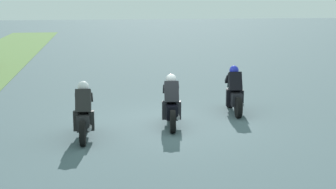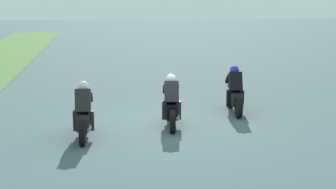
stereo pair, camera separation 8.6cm
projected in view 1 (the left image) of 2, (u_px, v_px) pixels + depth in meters
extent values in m
plane|color=#405358|center=(168.00, 124.00, 14.52)|extent=(120.00, 120.00, 0.00)
cylinder|color=black|center=(230.00, 98.00, 16.50)|extent=(0.65, 0.19, 0.64)
cylinder|color=black|center=(238.00, 108.00, 15.13)|extent=(0.65, 0.19, 0.64)
cube|color=black|center=(234.00, 97.00, 15.78)|extent=(1.12, 0.40, 0.40)
ellipsoid|color=black|center=(234.00, 88.00, 15.82)|extent=(0.50, 0.34, 0.24)
cube|color=red|center=(237.00, 100.00, 15.28)|extent=(0.07, 0.16, 0.08)
cylinder|color=#A5A5AD|center=(241.00, 104.00, 15.48)|extent=(0.43, 0.13, 0.10)
cube|color=black|center=(235.00, 82.00, 15.58)|extent=(0.51, 0.44, 0.66)
sphere|color=#1F2BC4|center=(234.00, 70.00, 15.73)|extent=(0.32, 0.32, 0.30)
cube|color=slate|center=(231.00, 84.00, 16.20)|extent=(0.17, 0.27, 0.23)
cube|color=black|center=(229.00, 98.00, 15.65)|extent=(0.19, 0.15, 0.52)
cube|color=black|center=(241.00, 98.00, 15.68)|extent=(0.19, 0.15, 0.52)
cube|color=black|center=(227.00, 79.00, 15.94)|extent=(0.39, 0.13, 0.31)
cube|color=black|center=(238.00, 79.00, 15.96)|extent=(0.39, 0.13, 0.31)
cylinder|color=black|center=(170.00, 110.00, 14.87)|extent=(0.65, 0.20, 0.64)
cylinder|color=black|center=(173.00, 121.00, 13.50)|extent=(0.65, 0.20, 0.64)
cube|color=black|center=(171.00, 109.00, 14.15)|extent=(1.12, 0.42, 0.40)
ellipsoid|color=black|center=(171.00, 98.00, 14.19)|extent=(0.50, 0.34, 0.24)
cube|color=red|center=(172.00, 113.00, 13.65)|extent=(0.07, 0.16, 0.08)
cylinder|color=#A5A5AD|center=(178.00, 116.00, 13.84)|extent=(0.43, 0.14, 0.10)
cube|color=#232328|center=(172.00, 92.00, 13.95)|extent=(0.52, 0.44, 0.66)
sphere|color=silver|center=(171.00, 79.00, 14.10)|extent=(0.33, 0.33, 0.30)
cube|color=teal|center=(170.00, 94.00, 14.57)|extent=(0.18, 0.27, 0.23)
cube|color=#232328|center=(165.00, 110.00, 14.03)|extent=(0.19, 0.16, 0.52)
cube|color=#232328|center=(179.00, 110.00, 14.05)|extent=(0.19, 0.16, 0.52)
cube|color=#232328|center=(165.00, 89.00, 14.31)|extent=(0.39, 0.13, 0.31)
cube|color=#232328|center=(177.00, 89.00, 14.33)|extent=(0.39, 0.13, 0.31)
cylinder|color=black|center=(86.00, 120.00, 13.71)|extent=(0.64, 0.16, 0.64)
cylinder|color=black|center=(83.00, 133.00, 12.34)|extent=(0.64, 0.16, 0.64)
cube|color=#242426|center=(84.00, 120.00, 12.99)|extent=(1.11, 0.36, 0.40)
ellipsoid|color=#242426|center=(84.00, 108.00, 13.03)|extent=(0.49, 0.32, 0.24)
cube|color=red|center=(83.00, 124.00, 12.49)|extent=(0.07, 0.16, 0.08)
cylinder|color=#A5A5AD|center=(90.00, 128.00, 12.69)|extent=(0.42, 0.12, 0.10)
cube|color=black|center=(83.00, 101.00, 12.79)|extent=(0.50, 0.42, 0.66)
sphere|color=silver|center=(83.00, 87.00, 12.93)|extent=(0.31, 0.31, 0.30)
cube|color=slate|center=(85.00, 103.00, 13.41)|extent=(0.16, 0.27, 0.23)
cube|color=black|center=(76.00, 121.00, 12.85)|extent=(0.18, 0.15, 0.52)
cube|color=black|center=(92.00, 121.00, 12.89)|extent=(0.18, 0.15, 0.52)
cube|color=black|center=(77.00, 98.00, 13.14)|extent=(0.39, 0.11, 0.31)
cube|color=black|center=(91.00, 97.00, 13.17)|extent=(0.39, 0.11, 0.31)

